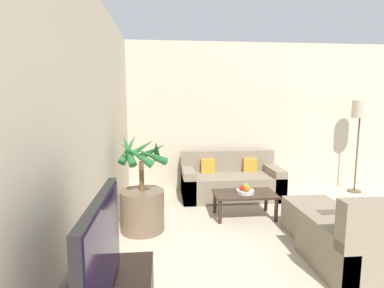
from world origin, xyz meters
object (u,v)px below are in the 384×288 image
(armchair, at_px, (363,246))
(ottoman, at_px, (312,217))
(coffee_table, at_px, (245,196))
(apple_red, at_px, (242,188))
(apple_green, at_px, (245,186))
(sofa_loveseat, at_px, (231,182))
(floor_lamp, at_px, (360,115))
(television, at_px, (101,255))
(orange_fruit, at_px, (247,188))
(potted_palm, at_px, (142,201))
(fruit_bowl, at_px, (245,192))

(armchair, height_order, ottoman, armchair)
(coffee_table, height_order, apple_red, apple_red)
(coffee_table, bearing_deg, ottoman, -39.94)
(coffee_table, bearing_deg, apple_green, 69.05)
(sofa_loveseat, relative_size, floor_lamp, 1.01)
(sofa_loveseat, xyz_separation_m, ottoman, (0.70, -1.52, -0.06))
(television, distance_m, coffee_table, 2.97)
(coffee_table, height_order, armchair, armchair)
(apple_green, bearing_deg, floor_lamp, 22.31)
(apple_red, bearing_deg, apple_green, 43.89)
(television, distance_m, orange_fruit, 2.87)
(apple_red, xyz_separation_m, apple_green, (0.07, 0.07, 0.01))
(ottoman, bearing_deg, floor_lamp, 44.26)
(coffee_table, height_order, ottoman, ottoman)
(armchair, relative_size, ottoman, 1.53)
(potted_palm, xyz_separation_m, apple_red, (1.37, 0.29, 0.04))
(television, relative_size, coffee_table, 0.99)
(television, relative_size, fruit_bowl, 3.44)
(potted_palm, xyz_separation_m, coffee_table, (1.42, 0.32, -0.09))
(fruit_bowl, height_order, ottoman, ottoman)
(television, height_order, armchair, television)
(apple_red, relative_size, apple_green, 0.81)
(fruit_bowl, bearing_deg, potted_palm, -168.18)
(television, bearing_deg, armchair, 24.96)
(television, height_order, floor_lamp, floor_lamp)
(television, xyz_separation_m, orange_fruit, (1.48, 2.43, -0.40))
(floor_lamp, relative_size, apple_green, 20.47)
(potted_palm, bearing_deg, orange_fruit, 9.04)
(sofa_loveseat, bearing_deg, television, -113.23)
(fruit_bowl, bearing_deg, television, -120.49)
(potted_palm, relative_size, coffee_table, 1.45)
(floor_lamp, height_order, fruit_bowl, floor_lamp)
(television, relative_size, sofa_loveseat, 0.51)
(fruit_bowl, relative_size, apple_green, 3.09)
(television, xyz_separation_m, ottoman, (2.18, 1.93, -0.65))
(armchair, bearing_deg, coffee_table, 117.31)
(floor_lamp, relative_size, ottoman, 2.77)
(potted_palm, height_order, fruit_bowl, potted_palm)
(apple_green, bearing_deg, potted_palm, -166.00)
(apple_red, bearing_deg, ottoman, -36.71)
(orange_fruit, distance_m, armchair, 1.60)
(orange_fruit, bearing_deg, fruit_bowl, 92.99)
(fruit_bowl, bearing_deg, ottoman, -39.16)
(potted_palm, relative_size, sofa_loveseat, 0.75)
(apple_green, height_order, ottoman, apple_green)
(fruit_bowl, bearing_deg, coffee_table, 96.92)
(apple_red, relative_size, armchair, 0.07)
(floor_lamp, relative_size, fruit_bowl, 6.62)
(coffee_table, xyz_separation_m, apple_red, (-0.05, -0.02, 0.13))
(apple_red, distance_m, armchair, 1.68)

